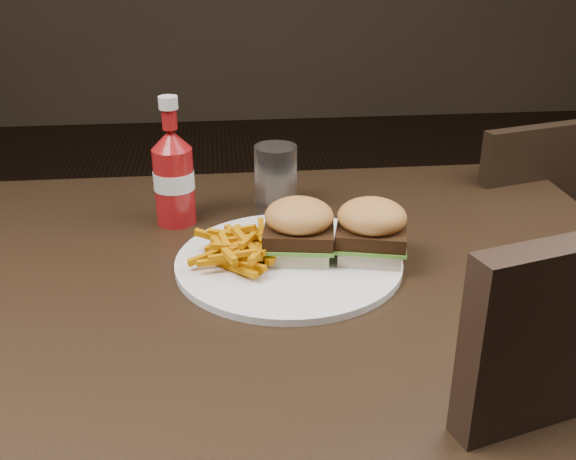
{
  "coord_description": "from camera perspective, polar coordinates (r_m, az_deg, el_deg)",
  "views": [
    {
      "loc": [
        -0.01,
        -0.82,
        1.19
      ],
      "look_at": [
        0.08,
        0.02,
        0.8
      ],
      "focal_mm": 42.0,
      "sensor_mm": 36.0,
      "label": 1
    }
  ],
  "objects": [
    {
      "name": "sandwich_half_a",
      "position": [
        0.95,
        0.92,
        -1.61
      ],
      "size": [
        0.1,
        0.09,
        0.02
      ],
      "primitive_type": "cube",
      "rotation": [
        0.0,
        0.0,
        -0.16
      ],
      "color": "beige",
      "rests_on": "plate"
    },
    {
      "name": "dining_table",
      "position": [
        0.95,
        -4.72,
        -4.61
      ],
      "size": [
        1.2,
        0.8,
        0.04
      ],
      "primitive_type": "cube",
      "color": "black",
      "rests_on": "ground"
    },
    {
      "name": "plate",
      "position": [
        0.95,
        0.06,
        -2.72
      ],
      "size": [
        0.32,
        0.32,
        0.01
      ],
      "primitive_type": "cylinder",
      "color": "white",
      "rests_on": "dining_table"
    },
    {
      "name": "ketchup_bottle",
      "position": [
        1.08,
        -9.58,
        3.59
      ],
      "size": [
        0.08,
        0.08,
        0.13
      ],
      "primitive_type": "cylinder",
      "rotation": [
        0.0,
        0.0,
        -0.42
      ],
      "color": "maroon",
      "rests_on": "dining_table"
    },
    {
      "name": "tumbler",
      "position": [
        1.11,
        -1.05,
        4.39
      ],
      "size": [
        0.08,
        0.08,
        0.11
      ],
      "primitive_type": "cylinder",
      "rotation": [
        0.0,
        0.0,
        0.1
      ],
      "color": "white",
      "rests_on": "dining_table"
    },
    {
      "name": "fries_pile",
      "position": [
        0.93,
        -3.47,
        -1.42
      ],
      "size": [
        0.14,
        0.14,
        0.04
      ],
      "primitive_type": null,
      "rotation": [
        0.0,
        0.0,
        -0.33
      ],
      "color": "#BB7100",
      "rests_on": "plate"
    },
    {
      "name": "sandwich_half_b",
      "position": [
        0.95,
        6.97,
        -1.66
      ],
      "size": [
        0.1,
        0.1,
        0.02
      ],
      "primitive_type": "cube",
      "rotation": [
        0.0,
        0.0,
        -0.25
      ],
      "color": "beige",
      "rests_on": "plate"
    },
    {
      "name": "chair_far",
      "position": [
        1.64,
        16.4,
        -3.96
      ],
      "size": [
        0.48,
        0.48,
        0.04
      ],
      "primitive_type": "cube",
      "rotation": [
        0.0,
        0.0,
        3.41
      ],
      "color": "black",
      "rests_on": "ground"
    }
  ]
}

